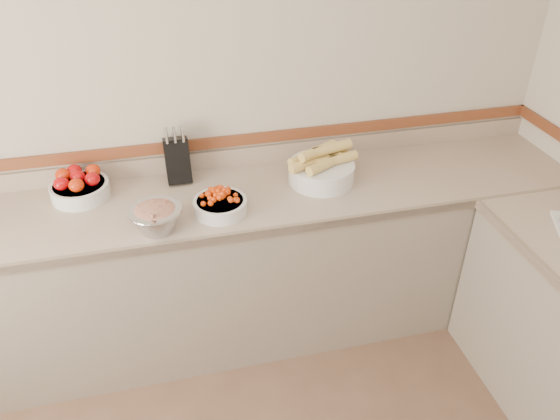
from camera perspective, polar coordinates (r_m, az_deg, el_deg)
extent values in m
plane|color=#BBAF9A|center=(2.83, -10.25, 11.27)|extent=(4.00, 0.00, 4.00)
cube|color=gray|center=(2.73, -8.78, 0.60)|extent=(4.00, 0.65, 0.04)
cube|color=gray|center=(3.00, -8.05, -6.65)|extent=(4.00, 0.63, 0.86)
cube|color=#796652|center=(2.47, -7.98, -3.26)|extent=(4.00, 0.02, 0.04)
cube|color=gray|center=(2.97, -9.56, 4.93)|extent=(4.00, 0.02, 0.10)
cube|color=brown|center=(2.92, -9.74, 6.64)|extent=(4.00, 0.02, 0.06)
cube|color=black|center=(2.86, -10.67, 5.11)|extent=(0.13, 0.15, 0.25)
cylinder|color=silver|center=(2.77, -11.76, 7.42)|extent=(0.02, 0.03, 0.06)
cylinder|color=silver|center=(2.77, -10.93, 7.52)|extent=(0.02, 0.03, 0.06)
cylinder|color=silver|center=(2.77, -10.11, 7.63)|extent=(0.02, 0.03, 0.06)
cylinder|color=silver|center=(2.79, -11.79, 7.63)|extent=(0.02, 0.03, 0.06)
cylinder|color=silver|center=(2.79, -10.97, 7.74)|extent=(0.02, 0.03, 0.06)
cylinder|color=silver|center=(2.79, -10.15, 7.84)|extent=(0.02, 0.03, 0.06)
cylinder|color=silver|center=(2.81, -11.83, 7.84)|extent=(0.02, 0.03, 0.06)
cylinder|color=silver|center=(2.81, -11.01, 7.95)|extent=(0.02, 0.03, 0.06)
cylinder|color=silver|center=(2.81, -10.20, 8.05)|extent=(0.02, 0.03, 0.06)
cylinder|color=silver|center=(2.88, -20.15, 1.95)|extent=(0.28, 0.28, 0.08)
torus|color=silver|center=(2.86, -20.27, 2.50)|extent=(0.29, 0.29, 0.01)
cylinder|color=white|center=(2.86, -20.27, 2.50)|extent=(0.25, 0.25, 0.01)
ellipsoid|color=#AF0709|center=(2.82, -21.88, 2.58)|extent=(0.07, 0.07, 0.06)
ellipsoid|color=red|center=(2.78, -20.51, 2.44)|extent=(0.07, 0.07, 0.06)
ellipsoid|color=#AF0709|center=(2.81, -19.03, 3.07)|extent=(0.07, 0.07, 0.06)
ellipsoid|color=red|center=(2.89, -21.74, 3.42)|extent=(0.07, 0.07, 0.06)
ellipsoid|color=#AF0709|center=(2.85, -20.40, 3.30)|extent=(0.07, 0.07, 0.06)
ellipsoid|color=red|center=(2.88, -18.96, 3.90)|extent=(0.07, 0.07, 0.06)
ellipsoid|color=#AF0709|center=(2.91, -20.69, 3.83)|extent=(0.07, 0.07, 0.06)
cylinder|color=silver|center=(2.60, -6.26, 0.43)|extent=(0.25, 0.25, 0.07)
torus|color=silver|center=(2.59, -6.30, 0.93)|extent=(0.26, 0.26, 0.01)
cylinder|color=white|center=(2.59, -6.30, 0.93)|extent=(0.22, 0.22, 0.01)
sphere|color=#C73407|center=(2.57, -6.05, 1.91)|extent=(0.03, 0.03, 0.03)
sphere|color=#C73407|center=(2.63, -7.03, 2.23)|extent=(0.03, 0.03, 0.03)
sphere|color=#C73407|center=(2.55, -5.66, 1.66)|extent=(0.03, 0.03, 0.03)
sphere|color=#C73407|center=(2.58, -7.24, 1.74)|extent=(0.03, 0.03, 0.03)
sphere|color=#C73407|center=(2.54, -7.33, 1.24)|extent=(0.03, 0.03, 0.03)
sphere|color=#C73407|center=(2.64, -7.53, 2.16)|extent=(0.03, 0.03, 0.03)
sphere|color=#C73407|center=(2.56, -6.35, 2.03)|extent=(0.03, 0.03, 0.03)
sphere|color=#C73407|center=(2.56, -8.27, 0.94)|extent=(0.03, 0.03, 0.03)
sphere|color=#C73407|center=(2.58, -7.20, 1.80)|extent=(0.03, 0.03, 0.03)
sphere|color=#C73407|center=(2.59, -7.69, 1.66)|extent=(0.03, 0.03, 0.03)
sphere|color=#C73407|center=(2.59, -5.56, 2.04)|extent=(0.03, 0.03, 0.03)
sphere|color=#C73407|center=(2.56, -7.80, 1.30)|extent=(0.03, 0.03, 0.03)
sphere|color=#C73407|center=(2.54, -8.01, 0.64)|extent=(0.03, 0.03, 0.03)
sphere|color=#C73407|center=(2.60, -7.45, 1.87)|extent=(0.03, 0.03, 0.03)
sphere|color=#C73407|center=(2.64, -5.98, 2.37)|extent=(0.03, 0.03, 0.03)
sphere|color=#C73407|center=(2.53, -7.97, 0.66)|extent=(0.03, 0.03, 0.03)
sphere|color=#C73407|center=(2.59, -7.52, 1.76)|extent=(0.03, 0.03, 0.03)
sphere|color=#C73407|center=(2.51, -5.29, 0.63)|extent=(0.03, 0.03, 0.03)
sphere|color=#C73407|center=(2.59, -7.00, 2.12)|extent=(0.03, 0.03, 0.03)
sphere|color=#C73407|center=(2.61, -6.83, 2.20)|extent=(0.03, 0.03, 0.03)
sphere|color=#C73407|center=(2.56, -6.45, 1.99)|extent=(0.03, 0.03, 0.03)
sphere|color=#C73407|center=(2.54, -5.96, 1.55)|extent=(0.03, 0.03, 0.03)
sphere|color=#C73407|center=(2.55, -7.85, 1.20)|extent=(0.03, 0.03, 0.03)
sphere|color=#C73407|center=(2.56, -6.38, 2.05)|extent=(0.03, 0.03, 0.03)
sphere|color=#C73407|center=(2.56, -5.51, 1.84)|extent=(0.03, 0.03, 0.03)
sphere|color=#C73407|center=(2.54, -5.75, 1.38)|extent=(0.03, 0.03, 0.03)
sphere|color=#C73407|center=(2.55, -7.61, 1.28)|extent=(0.03, 0.03, 0.03)
sphere|color=#C73407|center=(2.57, -4.73, 1.57)|extent=(0.03, 0.03, 0.03)
sphere|color=#C73407|center=(2.61, -6.37, 2.34)|extent=(0.03, 0.03, 0.03)
sphere|color=#C73407|center=(2.51, -6.54, 0.46)|extent=(0.03, 0.03, 0.03)
sphere|color=#C73407|center=(2.58, -5.58, 1.93)|extent=(0.03, 0.03, 0.03)
sphere|color=#C73407|center=(2.59, -7.48, 1.87)|extent=(0.03, 0.03, 0.03)
sphere|color=#C73407|center=(2.56, -5.84, 2.12)|extent=(0.03, 0.03, 0.03)
sphere|color=#C73407|center=(2.65, -6.43, 2.42)|extent=(0.03, 0.03, 0.03)
sphere|color=#C73407|center=(2.55, -6.32, 1.71)|extent=(0.03, 0.03, 0.03)
sphere|color=#C73407|center=(2.56, -6.24, 1.81)|extent=(0.03, 0.03, 0.03)
cylinder|color=silver|center=(2.84, 4.34, 3.94)|extent=(0.34, 0.34, 0.10)
torus|color=silver|center=(2.81, 4.38, 4.74)|extent=(0.34, 0.34, 0.01)
cylinder|color=tan|center=(2.76, 3.08, 4.90)|extent=(0.23, 0.13, 0.05)
cylinder|color=tan|center=(2.76, 4.73, 4.79)|extent=(0.22, 0.16, 0.05)
cylinder|color=tan|center=(2.81, 5.96, 5.28)|extent=(0.23, 0.10, 0.05)
cylinder|color=tan|center=(2.82, 2.91, 5.57)|extent=(0.23, 0.14, 0.05)
cylinder|color=tan|center=(2.86, 4.83, 5.89)|extent=(0.23, 0.09, 0.05)
cylinder|color=tan|center=(2.77, 4.00, 6.16)|extent=(0.23, 0.15, 0.05)
cylinder|color=tan|center=(2.80, 5.37, 6.44)|extent=(0.23, 0.11, 0.05)
cylinder|color=#B2B2BA|center=(2.51, -12.80, -0.98)|extent=(0.24, 0.24, 0.11)
torus|color=#B2B2BA|center=(2.49, -12.94, -0.01)|extent=(0.25, 0.25, 0.01)
ellipsoid|color=#A41243|center=(2.49, -12.92, -0.16)|extent=(0.20, 0.20, 0.06)
cube|color=#A41243|center=(2.50, -11.80, 0.95)|extent=(0.02, 0.02, 0.02)
cube|color=#8DA852|center=(2.48, -11.84, 0.20)|extent=(0.02, 0.02, 0.02)
cube|color=#A41243|center=(2.41, -13.16, -0.57)|extent=(0.02, 0.02, 0.02)
cube|color=#8DA852|center=(2.48, -12.42, 0.14)|extent=(0.02, 0.02, 0.02)
cube|color=#A41243|center=(2.45, -12.29, -0.06)|extent=(0.02, 0.02, 0.02)
cube|color=#8DA852|center=(2.48, -12.72, 0.03)|extent=(0.02, 0.02, 0.02)
cube|color=#A41243|center=(2.52, -14.63, 0.32)|extent=(0.02, 0.02, 0.02)
cube|color=#8DA852|center=(2.48, -13.07, 0.24)|extent=(0.02, 0.02, 0.02)
cube|color=#A41243|center=(2.46, -14.02, -0.35)|extent=(0.02, 0.02, 0.02)
cube|color=#8DA852|center=(2.51, -13.12, 0.80)|extent=(0.02, 0.02, 0.02)
cube|color=#A41243|center=(2.46, -12.75, 0.18)|extent=(0.02, 0.02, 0.02)
cube|color=#8DA852|center=(2.49, -12.14, 0.47)|extent=(0.02, 0.02, 0.02)
cube|color=#A41243|center=(2.53, -12.86, 0.86)|extent=(0.02, 0.02, 0.02)
cube|color=#8DA852|center=(2.48, -12.38, 0.20)|extent=(0.02, 0.02, 0.02)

